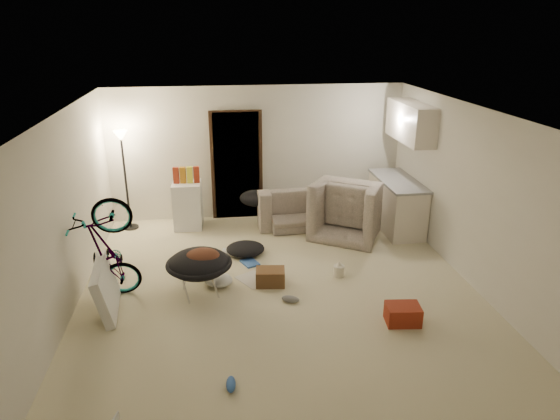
{
  "coord_description": "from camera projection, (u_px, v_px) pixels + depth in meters",
  "views": [
    {
      "loc": [
        -0.86,
        -6.15,
        3.54
      ],
      "look_at": [
        0.09,
        0.6,
        0.98
      ],
      "focal_mm": 32.0,
      "sensor_mm": 36.0,
      "label": 1
    }
  ],
  "objects": [
    {
      "name": "floor",
      "position": [
        280.0,
        291.0,
        7.07
      ],
      "size": [
        5.5,
        6.0,
        0.02
      ],
      "primitive_type": "cube",
      "color": "beige",
      "rests_on": "ground"
    },
    {
      "name": "ceiling",
      "position": [
        279.0,
        112.0,
        6.18
      ],
      "size": [
        5.5,
        6.0,
        0.02
      ],
      "primitive_type": "cube",
      "color": "white",
      "rests_on": "wall_back"
    },
    {
      "name": "wall_back",
      "position": [
        257.0,
        153.0,
        9.41
      ],
      "size": [
        5.5,
        0.02,
        2.5
      ],
      "primitive_type": "cube",
      "color": "silver",
      "rests_on": "floor"
    },
    {
      "name": "wall_front",
      "position": [
        334.0,
        341.0,
        3.83
      ],
      "size": [
        5.5,
        0.02,
        2.5
      ],
      "primitive_type": "cube",
      "color": "silver",
      "rests_on": "floor"
    },
    {
      "name": "wall_left",
      "position": [
        62.0,
        218.0,
        6.26
      ],
      "size": [
        0.02,
        6.0,
        2.5
      ],
      "primitive_type": "cube",
      "color": "silver",
      "rests_on": "floor"
    },
    {
      "name": "wall_right",
      "position": [
        474.0,
        198.0,
        6.98
      ],
      "size": [
        0.02,
        6.0,
        2.5
      ],
      "primitive_type": "cube",
      "color": "silver",
      "rests_on": "floor"
    },
    {
      "name": "doorway",
      "position": [
        237.0,
        166.0,
        9.4
      ],
      "size": [
        0.85,
        0.1,
        2.04
      ],
      "primitive_type": "cube",
      "color": "black",
      "rests_on": "floor"
    },
    {
      "name": "door_trim",
      "position": [
        237.0,
        166.0,
        9.38
      ],
      "size": [
        0.97,
        0.04,
        2.1
      ],
      "primitive_type": "cube",
      "color": "#311D11",
      "rests_on": "floor"
    },
    {
      "name": "floor_lamp",
      "position": [
        123.0,
        159.0,
        8.74
      ],
      "size": [
        0.28,
        0.28,
        1.81
      ],
      "color": "black",
      "rests_on": "floor"
    },
    {
      "name": "kitchen_counter",
      "position": [
        396.0,
        205.0,
        9.08
      ],
      "size": [
        0.6,
        1.5,
        0.88
      ],
      "primitive_type": "cube",
      "color": "silver",
      "rests_on": "floor"
    },
    {
      "name": "counter_top",
      "position": [
        398.0,
        181.0,
        8.92
      ],
      "size": [
        0.64,
        1.54,
        0.04
      ],
      "primitive_type": "cube",
      "color": "gray",
      "rests_on": "kitchen_counter"
    },
    {
      "name": "kitchen_uppers",
      "position": [
        411.0,
        122.0,
        8.57
      ],
      "size": [
        0.38,
        1.4,
        0.65
      ],
      "primitive_type": "cube",
      "color": "silver",
      "rests_on": "wall_right"
    },
    {
      "name": "sofa",
      "position": [
        306.0,
        209.0,
        9.35
      ],
      "size": [
        1.89,
        0.83,
        0.54
      ],
      "primitive_type": "imported",
      "rotation": [
        0.0,
        0.0,
        3.2
      ],
      "color": "#3E463F",
      "rests_on": "floor"
    },
    {
      "name": "armchair",
      "position": [
        351.0,
        212.0,
        8.9
      ],
      "size": [
        1.52,
        1.48,
        0.75
      ],
      "primitive_type": "imported",
      "rotation": [
        0.0,
        0.0,
        2.58
      ],
      "color": "#3E463F",
      "rests_on": "floor"
    },
    {
      "name": "bicycle",
      "position": [
        110.0,
        272.0,
        6.72
      ],
      "size": [
        1.53,
        0.68,
        0.88
      ],
      "primitive_type": "imported",
      "rotation": [
        0.0,
        -0.17,
        1.58
      ],
      "color": "black",
      "rests_on": "floor"
    },
    {
      "name": "mini_fridge",
      "position": [
        188.0,
        205.0,
        9.1
      ],
      "size": [
        0.53,
        0.53,
        0.85
      ],
      "primitive_type": "cube",
      "rotation": [
        0.0,
        0.0,
        -0.05
      ],
      "color": "white",
      "rests_on": "floor"
    },
    {
      "name": "snack_box_0",
      "position": [
        176.0,
        175.0,
        8.88
      ],
      "size": [
        0.11,
        0.08,
        0.3
      ],
      "primitive_type": "cube",
      "rotation": [
        0.0,
        0.0,
        -0.14
      ],
      "color": "maroon",
      "rests_on": "mini_fridge"
    },
    {
      "name": "snack_box_1",
      "position": [
        183.0,
        175.0,
        8.89
      ],
      "size": [
        0.11,
        0.09,
        0.3
      ],
      "primitive_type": "cube",
      "rotation": [
        0.0,
        0.0,
        -0.18
      ],
      "color": "#B67316",
      "rests_on": "mini_fridge"
    },
    {
      "name": "snack_box_2",
      "position": [
        190.0,
        175.0,
        8.91
      ],
      "size": [
        0.1,
        0.07,
        0.3
      ],
      "primitive_type": "cube",
      "rotation": [
        0.0,
        0.0,
        -0.03
      ],
      "color": "yellow",
      "rests_on": "mini_fridge"
    },
    {
      "name": "snack_box_3",
      "position": [
        196.0,
        175.0,
        8.92
      ],
      "size": [
        0.11,
        0.08,
        0.3
      ],
      "primitive_type": "cube",
      "rotation": [
        0.0,
        0.0,
        0.12
      ],
      "color": "maroon",
      "rests_on": "mini_fridge"
    },
    {
      "name": "saucer_chair",
      "position": [
        199.0,
        269.0,
        6.84
      ],
      "size": [
        0.9,
        0.9,
        0.64
      ],
      "color": "silver",
      "rests_on": "floor"
    },
    {
      "name": "hoodie",
      "position": [
        202.0,
        257.0,
        6.75
      ],
      "size": [
        0.5,
        0.43,
        0.22
      ],
      "primitive_type": "ellipsoid",
      "rotation": [
        0.0,
        0.0,
        0.06
      ],
      "color": "#50291B",
      "rests_on": "saucer_chair"
    },
    {
      "name": "sofa_drape",
      "position": [
        255.0,
        198.0,
        9.13
      ],
      "size": [
        0.6,
        0.51,
        0.28
      ],
      "primitive_type": "ellipsoid",
      "rotation": [
        0.0,
        0.0,
        -0.1
      ],
      "color": "black",
      "rests_on": "sofa"
    },
    {
      "name": "tv_box",
      "position": [
        106.0,
        289.0,
        6.45
      ],
      "size": [
        0.34,
        1.01,
        0.66
      ],
      "primitive_type": "cube",
      "rotation": [
        0.0,
        -0.21,
        0.09
      ],
      "color": "silver",
      "rests_on": "floor"
    },
    {
      "name": "drink_case_a",
      "position": [
        270.0,
        277.0,
        7.18
      ],
      "size": [
        0.45,
        0.34,
        0.24
      ],
      "primitive_type": "cube",
      "rotation": [
        0.0,
        0.0,
        -0.13
      ],
      "color": "brown",
      "rests_on": "floor"
    },
    {
      "name": "drink_case_b",
      "position": [
        403.0,
        314.0,
        6.25
      ],
      "size": [
        0.45,
        0.36,
        0.24
      ],
      "primitive_type": "cube",
      "rotation": [
        0.0,
        0.0,
        -0.12
      ],
      "color": "maroon",
      "rests_on": "floor"
    },
    {
      "name": "juicer",
      "position": [
        339.0,
        270.0,
        7.42
      ],
      "size": [
        0.17,
        0.17,
        0.24
      ],
      "color": "beige",
      "rests_on": "floor"
    },
    {
      "name": "newspaper",
      "position": [
        254.0,
        280.0,
        7.34
      ],
      "size": [
        0.57,
        0.61,
        0.01
      ],
      "primitive_type": "cube",
      "rotation": [
        0.0,
        0.0,
        0.54
      ],
      "color": "beige",
      "rests_on": "floor"
    },
    {
      "name": "book_blue",
      "position": [
        250.0,
        263.0,
        7.83
      ],
      "size": [
        0.32,
        0.36,
        0.03
      ],
      "primitive_type": "cube",
      "rotation": [
        0.0,
        0.0,
        0.41
      ],
      "color": "#2D56A5",
      "rests_on": "floor"
    },
    {
      "name": "book_white",
      "position": [
        228.0,
        252.0,
        8.21
      ],
      "size": [
        0.24,
        0.29,
        0.02
      ],
      "primitive_type": "cube",
      "rotation": [
        0.0,
        0.0,
        -0.21
      ],
      "color": "silver",
      "rests_on": "floor"
    },
    {
      "name": "shoe_1",
      "position": [
        265.0,
        220.0,
        9.4
      ],
      "size": [
        0.3,
        0.29,
        0.11
      ],
      "primitive_type": "ellipsoid",
      "rotation": [
        0.0,
        0.0,
        -0.75
      ],
      "color": "slate",
      "rests_on": "floor"
    },
    {
      "name": "shoe_2",
      "position": [
        231.0,
        384.0,
        5.15
      ],
      "size": [
        0.11,
        0.25,
        0.09
      ],
      "primitive_type": "ellipsoid",
      "rotation": [
        0.0,
        0.0,
        1.51
      ],
      "color": "#2D56A5",
      "rests_on": "floor"
    },
    {
      "name": "shoe_3",
      "position": [
        290.0,
        299.0,
        6.74
      ],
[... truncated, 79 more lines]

